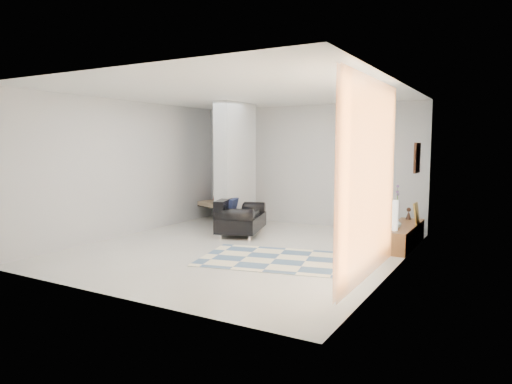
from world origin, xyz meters
The scene contains 17 objects.
floor centered at (0.00, 0.00, 0.00)m, with size 6.00×6.00×0.00m, color beige.
ceiling centered at (0.00, 0.00, 2.80)m, with size 6.00×6.00×0.00m, color white.
wall_back centered at (0.00, 3.00, 1.40)m, with size 6.00×6.00×0.00m, color silver.
wall_front centered at (0.00, -3.00, 1.40)m, with size 6.00×6.00×0.00m, color silver.
wall_left centered at (-2.75, 0.00, 1.40)m, with size 6.00×6.00×0.00m, color silver.
wall_right centered at (2.75, 0.00, 1.40)m, with size 6.00×6.00×0.00m, color silver.
partition_column centered at (-1.10, 1.60, 1.40)m, with size 0.35×1.20×2.80m, color #A7ACAE.
hallway_door centered at (-2.10, 2.96, 1.02)m, with size 0.85×0.06×2.04m, color white.
curtain centered at (2.67, -1.15, 1.45)m, with size 2.55×2.55×0.00m, color #F78F41.
wall_art centered at (2.72, 1.70, 1.65)m, with size 0.04×0.45×0.55m, color #3E1F11.
media_console centered at (2.52, 1.70, 0.20)m, with size 0.45×1.81×0.80m.
loveseat centered at (-0.76, 1.18, 0.36)m, with size 1.17×1.56×0.76m.
daybed centered at (-1.89, 2.48, 0.42)m, with size 1.90×1.32×0.77m.
area_rug centered at (0.90, -0.36, 0.01)m, with size 2.44×1.62×0.01m, color beige.
cylinder_lamp centered at (2.50, 1.07, 0.66)m, with size 0.10×0.10×0.53m, color beige.
bronze_figurine centered at (2.47, 2.41, 0.52)m, with size 0.12×0.12×0.23m, color #301D15, non-canonical shape.
vase centered at (2.47, 1.35, 0.49)m, with size 0.17×0.17×0.17m, color silver.
Camera 1 is at (4.26, -6.93, 1.89)m, focal length 32.00 mm.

